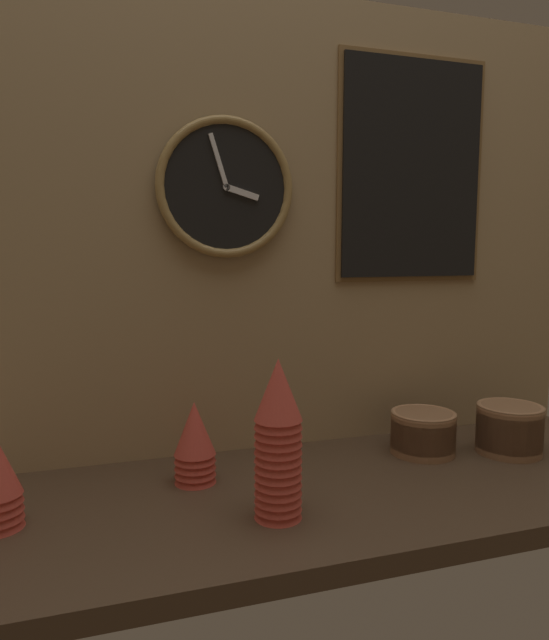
{
  "coord_description": "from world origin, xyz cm",
  "views": [
    {
      "loc": [
        -42.61,
        -102.48,
        47.41
      ],
      "look_at": [
        -8.73,
        4.0,
        33.58
      ],
      "focal_mm": 32.0,
      "sensor_mm": 36.0,
      "label": 1
    }
  ],
  "objects_px": {
    "cup_stack_center_left": "(195,442)",
    "bowl_stack_right": "(423,431)",
    "bowl_stack_far_right": "(509,428)",
    "cup_stack_center": "(278,439)",
    "wall_clock": "(226,188)",
    "menu_board": "(412,170)"
  },
  "relations": [
    {
      "from": "cup_stack_center_left",
      "to": "menu_board",
      "type": "bearing_deg",
      "value": 14.88
    },
    {
      "from": "cup_stack_center_left",
      "to": "cup_stack_center",
      "type": "distance_m",
      "value": 0.24
    },
    {
      "from": "bowl_stack_right",
      "to": "bowl_stack_far_right",
      "type": "distance_m",
      "value": 0.2
    },
    {
      "from": "cup_stack_center",
      "to": "menu_board",
      "type": "relative_size",
      "value": 0.53
    },
    {
      "from": "bowl_stack_far_right",
      "to": "menu_board",
      "type": "distance_m",
      "value": 0.66
    },
    {
      "from": "cup_stack_center",
      "to": "menu_board",
      "type": "distance_m",
      "value": 0.78
    },
    {
      "from": "cup_stack_center_left",
      "to": "bowl_stack_far_right",
      "type": "bearing_deg",
      "value": -3.91
    },
    {
      "from": "cup_stack_center_left",
      "to": "bowl_stack_far_right",
      "type": "relative_size",
      "value": 1.13
    },
    {
      "from": "wall_clock",
      "to": "menu_board",
      "type": "height_order",
      "value": "menu_board"
    },
    {
      "from": "cup_stack_center",
      "to": "bowl_stack_far_right",
      "type": "bearing_deg",
      "value": 13.46
    },
    {
      "from": "cup_stack_center_left",
      "to": "bowl_stack_right",
      "type": "height_order",
      "value": "cup_stack_center_left"
    },
    {
      "from": "cup_stack_center_left",
      "to": "wall_clock",
      "type": "relative_size",
      "value": 0.55
    },
    {
      "from": "bowl_stack_right",
      "to": "wall_clock",
      "type": "bearing_deg",
      "value": 162.67
    },
    {
      "from": "wall_clock",
      "to": "cup_stack_center",
      "type": "bearing_deg",
      "value": -88.06
    },
    {
      "from": "bowl_stack_right",
      "to": "wall_clock",
      "type": "xyz_separation_m",
      "value": [
        -0.44,
        0.14,
        0.56
      ]
    },
    {
      "from": "bowl_stack_far_right",
      "to": "bowl_stack_right",
      "type": "bearing_deg",
      "value": 163.34
    },
    {
      "from": "menu_board",
      "to": "bowl_stack_far_right",
      "type": "bearing_deg",
      "value": -52.27
    },
    {
      "from": "cup_stack_center_left",
      "to": "bowl_stack_far_right",
      "type": "distance_m",
      "value": 0.73
    },
    {
      "from": "cup_stack_center_left",
      "to": "cup_stack_center",
      "type": "height_order",
      "value": "cup_stack_center"
    },
    {
      "from": "cup_stack_center_left",
      "to": "wall_clock",
      "type": "bearing_deg",
      "value": 54.54
    },
    {
      "from": "bowl_stack_right",
      "to": "menu_board",
      "type": "height_order",
      "value": "menu_board"
    },
    {
      "from": "cup_stack_center",
      "to": "bowl_stack_far_right",
      "type": "relative_size",
      "value": 1.92
    }
  ]
}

